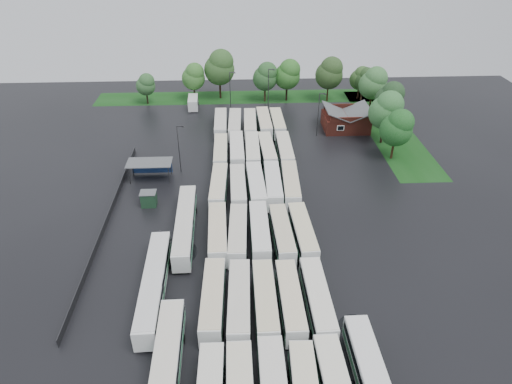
{
  "coord_description": "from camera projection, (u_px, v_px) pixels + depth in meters",
  "views": [
    {
      "loc": [
        -1.11,
        -53.26,
        42.98
      ],
      "look_at": [
        2.0,
        12.0,
        2.5
      ],
      "focal_mm": 32.0,
      "sensor_mm": 36.0,
      "label": 1
    }
  ],
  "objects": [
    {
      "name": "minibus",
      "position": [
        193.0,
        102.0,
        115.33
      ],
      "size": [
        2.66,
        6.57,
        2.83
      ],
      "rotation": [
        0.0,
        0.0,
        0.04
      ],
      "color": "white",
      "rests_on": "ground"
    },
    {
      "name": "wash_shed",
      "position": [
        150.0,
        164.0,
        84.33
      ],
      "size": [
        8.2,
        4.2,
        3.58
      ],
      "color": "#2D2D30",
      "rests_on": "ground"
    },
    {
      "name": "bus_r2c2",
      "position": [
        260.0,
        232.0,
        68.24
      ],
      "size": [
        2.72,
        12.7,
        3.53
      ],
      "rotation": [
        0.0,
        0.0,
        0.0
      ],
      "color": "silver",
      "rests_on": "ground"
    },
    {
      "name": "artic_bus_west_b",
      "position": [
        185.0,
        225.0,
        69.8
      ],
      "size": [
        3.04,
        18.73,
        3.47
      ],
      "rotation": [
        0.0,
        0.0,
        0.02
      ],
      "color": "silver",
      "rests_on": "ground"
    },
    {
      "name": "bus_r1c4",
      "position": [
        317.0,
        299.0,
        56.41
      ],
      "size": [
        2.91,
        12.75,
        3.54
      ],
      "rotation": [
        0.0,
        0.0,
        0.02
      ],
      "color": "silver",
      "rests_on": "ground"
    },
    {
      "name": "bus_r3c4",
      "position": [
        291.0,
        185.0,
        79.84
      ],
      "size": [
        3.27,
        12.96,
        3.58
      ],
      "rotation": [
        0.0,
        0.0,
        -0.04
      ],
      "color": "silver",
      "rests_on": "ground"
    },
    {
      "name": "tree_east_1",
      "position": [
        387.0,
        110.0,
        94.95
      ],
      "size": [
        7.06,
        7.06,
        11.7
      ],
      "color": "black",
      "rests_on": "ground"
    },
    {
      "name": "bus_r3c0",
      "position": [
        219.0,
        187.0,
        79.31
      ],
      "size": [
        3.1,
        12.64,
        3.49
      ],
      "rotation": [
        0.0,
        0.0,
        -0.04
      ],
      "color": "silver",
      "rests_on": "ground"
    },
    {
      "name": "bus_r4c3",
      "position": [
        267.0,
        151.0,
        91.27
      ],
      "size": [
        3.18,
        12.53,
        3.46
      ],
      "rotation": [
        0.0,
        0.0,
        0.04
      ],
      "color": "silver",
      "rests_on": "ground"
    },
    {
      "name": "bus_r1c1",
      "position": [
        239.0,
        302.0,
        56.08
      ],
      "size": [
        3.07,
        12.72,
        3.52
      ],
      "rotation": [
        0.0,
        0.0,
        -0.03
      ],
      "color": "silver",
      "rests_on": "ground"
    },
    {
      "name": "bus_r1c3",
      "position": [
        290.0,
        301.0,
        56.31
      ],
      "size": [
        2.78,
        12.33,
        3.42
      ],
      "rotation": [
        0.0,
        0.0,
        0.01
      ],
      "color": "silver",
      "rests_on": "ground"
    },
    {
      "name": "lamp_post_back_e",
      "position": [
        269.0,
        87.0,
        111.05
      ],
      "size": [
        1.65,
        0.32,
        10.73
      ],
      "color": "#2D2D30",
      "rests_on": "ground"
    },
    {
      "name": "tree_north_2",
      "position": [
        220.0,
        67.0,
        117.91
      ],
      "size": [
        7.89,
        7.89,
        13.07
      ],
      "color": "black",
      "rests_on": "ground"
    },
    {
      "name": "lamp_post_ne",
      "position": [
        319.0,
        112.0,
        98.87
      ],
      "size": [
        1.52,
        0.3,
        9.89
      ],
      "color": "#2D2D30",
      "rests_on": "ground"
    },
    {
      "name": "grass_strip_north",
      "position": [
        247.0,
        97.0,
        123.0
      ],
      "size": [
        80.0,
        10.0,
        0.01
      ],
      "primitive_type": "cube",
      "color": "#103F10",
      "rests_on": "ground"
    },
    {
      "name": "tree_north_4",
      "position": [
        288.0,
        74.0,
        117.1
      ],
      "size": [
        6.67,
        6.67,
        11.04
      ],
      "color": "black",
      "rests_on": "ground"
    },
    {
      "name": "grass_strip_east",
      "position": [
        387.0,
        128.0,
        105.61
      ],
      "size": [
        10.0,
        50.0,
        0.01
      ],
      "primitive_type": "cube",
      "color": "#103F10",
      "rests_on": "ground"
    },
    {
      "name": "tree_north_5",
      "position": [
        330.0,
        73.0,
        116.6
      ],
      "size": [
        7.07,
        7.07,
        11.7
      ],
      "color": "#3B2413",
      "rests_on": "ground"
    },
    {
      "name": "tree_east_4",
      "position": [
        364.0,
        79.0,
        118.27
      ],
      "size": [
        5.35,
        5.31,
        8.79
      ],
      "color": "#352216",
      "rests_on": "ground"
    },
    {
      "name": "tree_east_0",
      "position": [
        398.0,
        127.0,
        89.01
      ],
      "size": [
        6.42,
        6.42,
        10.63
      ],
      "color": "#322010",
      "rests_on": "ground"
    },
    {
      "name": "bus_r2c0",
      "position": [
        218.0,
        233.0,
        67.95
      ],
      "size": [
        3.02,
        12.72,
        3.52
      ],
      "rotation": [
        0.0,
        0.0,
        0.03
      ],
      "color": "silver",
      "rests_on": "ground"
    },
    {
      "name": "bus_r5c1",
      "position": [
        235.0,
        125.0,
        102.3
      ],
      "size": [
        3.08,
        12.79,
        3.54
      ],
      "rotation": [
        0.0,
        0.0,
        -0.03
      ],
      "color": "silver",
      "rests_on": "ground"
    },
    {
      "name": "west_fence",
      "position": [
        107.0,
        219.0,
        73.48
      ],
      "size": [
        0.1,
        50.0,
        1.2
      ],
      "primitive_type": "cube",
      "color": "#2D2D30",
      "rests_on": "ground"
    },
    {
      "name": "tree_east_2",
      "position": [
        390.0,
        98.0,
        103.25
      ],
      "size": [
        6.4,
        6.4,
        10.6
      ],
      "color": "black",
      "rests_on": "ground"
    },
    {
      "name": "artic_bus_west_a",
      "position": [
        165.0,
        378.0,
        46.91
      ],
      "size": [
        3.01,
        19.32,
        3.58
      ],
      "rotation": [
        0.0,
        0.0,
        0.01
      ],
      "color": "silver",
      "rests_on": "ground"
    },
    {
      "name": "puddle_3",
      "position": [
        289.0,
        257.0,
        66.28
      ],
      "size": [
        4.77,
        4.77,
        0.01
      ],
      "primitive_type": "cylinder",
      "color": "black",
      "rests_on": "ground"
    },
    {
      "name": "bus_r1c2",
      "position": [
        265.0,
        301.0,
        56.25
      ],
      "size": [
        2.71,
        12.42,
        3.45
      ],
      "rotation": [
        0.0,
        0.0,
        0.01
      ],
      "color": "silver",
      "rests_on": "ground"
    },
    {
      "name": "brick_building",
      "position": [
        346.0,
        121.0,
        104.2
      ],
      "size": [
        10.07,
        8.6,
        5.39
      ],
      "color": "maroon",
      "rests_on": "ground"
    },
    {
      "name": "tree_north_1",
      "position": [
        194.0,
        76.0,
        117.81
      ],
      "size": [
        6.01,
        6.01,
        9.95
      ],
      "color": "#342819",
      "rests_on": "ground"
    },
    {
      "name": "ground",
      "position": [
        246.0,
        249.0,
        67.9
      ],
      "size": [
        160.0,
        160.0,
        0.0
      ],
      "primitive_type": "plane",
      "color": "black",
      "rests_on": "ground"
    },
    {
      "name": "tree_north_0",
      "position": [
        146.0,
        84.0,
        116.06
      ],
      "size": [
        4.89,
        4.89,
        8.09
      ],
      "color": "black",
      "rests_on": "ground"
    },
    {
      "name": "lamp_post_back_w",
      "position": [
        231.0,
        89.0,
        111.66
      ],
      "size": [
        1.52,
        0.3,
        9.85
      ],
      "color": "#2D2D30",
      "rests_on": "ground"
    },
    {
      "name": "bus_r4c2",
      "position": [
        252.0,
        151.0,
        91.06
      ],
      "size": [
        2.86,
        12.81,
        3.56
      ],
      "rotation": [
        0.0,
        0.0,
        -0.01
      ],
      "color": "silver",
      "rests_on": "ground"
    },
    {
      "name": "bus_r4c4",
      "position": [
        285.0,
        151.0,
        91.22
      ],
      "size": [
        2.72,
        12.68,
        3.53
      ],
      "rotation": [
        0.0,
        0.0,
        -0.0
      ],
      "color": "silver",
      "rests_on": "ground"
    },
    {
      "name": "bus_r3c2",
      "position": [
        256.0,
        186.0,
        79.47
      ],
      "size": [
        3.18,
        12.92,
        3.57
      ],
      "rotation": [
        0.0,
        0.0,
        0.04
      ],
      "color": "silver",
      "rests_on": "ground"
    },
    {
      "name": "bus_r1c0",
      "position": [
        213.0,
        300.0,
        56.4
      ],
      "size": [
        2.98,
        12.6,
        3.49
      ],
      "rotation": [
        0.0,
        0.0,
        -0.03
      ],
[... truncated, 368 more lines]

